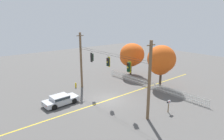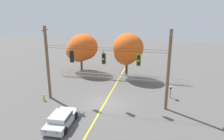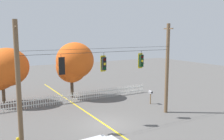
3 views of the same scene
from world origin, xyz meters
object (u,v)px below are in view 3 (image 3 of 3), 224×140
at_px(traffic_signal_westbound_side, 61,66).
at_px(autumn_maple_mid, 74,63).
at_px(traffic_signal_northbound_secondary, 141,61).
at_px(autumn_maple_near_fence, 3,70).
at_px(traffic_signal_southbound_primary, 104,64).
at_px(roadside_mailbox, 151,93).

xyz_separation_m(traffic_signal_westbound_side, autumn_maple_mid, (4.34, 8.95, -0.96)).
relative_size(traffic_signal_northbound_secondary, autumn_maple_mid, 0.24).
bearing_deg(autumn_maple_near_fence, traffic_signal_northbound_secondary, -46.69).
relative_size(traffic_signal_westbound_side, traffic_signal_southbound_primary, 0.96).
height_order(traffic_signal_westbound_side, traffic_signal_southbound_primary, same).
relative_size(traffic_signal_southbound_primary, autumn_maple_near_fence, 0.26).
relative_size(autumn_maple_near_fence, roadside_mailbox, 4.12).
height_order(traffic_signal_northbound_secondary, autumn_maple_mid, autumn_maple_mid).
xyz_separation_m(traffic_signal_northbound_secondary, autumn_maple_mid, (-2.45, 8.93, -0.93)).
relative_size(traffic_signal_southbound_primary, autumn_maple_mid, 0.24).
bearing_deg(roadside_mailbox, traffic_signal_westbound_side, -164.42).
bearing_deg(traffic_signal_northbound_secondary, traffic_signal_westbound_side, -179.83).
bearing_deg(traffic_signal_westbound_side, autumn_maple_near_fence, 104.89).
bearing_deg(roadside_mailbox, autumn_maple_mid, 133.35).
relative_size(traffic_signal_westbound_side, autumn_maple_mid, 0.23).
relative_size(traffic_signal_westbound_side, autumn_maple_near_fence, 0.25).
distance_m(autumn_maple_near_fence, roadside_mailbox, 14.89).
distance_m(traffic_signal_westbound_side, traffic_signal_northbound_secondary, 6.79).
bearing_deg(traffic_signal_northbound_secondary, roadside_mailbox, 40.01).
bearing_deg(traffic_signal_northbound_secondary, autumn_maple_mid, 105.31).
bearing_deg(traffic_signal_westbound_side, autumn_maple_mid, 64.14).
relative_size(traffic_signal_westbound_side, roadside_mailbox, 1.02).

